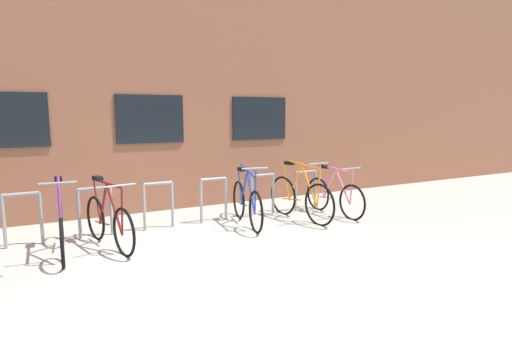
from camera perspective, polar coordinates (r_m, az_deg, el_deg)
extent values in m
plane|color=#B2ADA0|center=(5.73, -5.20, -10.82)|extent=(42.00, 42.00, 0.00)
cube|color=brown|center=(11.64, -18.46, 14.07)|extent=(28.00, 6.43, 6.17)
cube|color=black|center=(8.15, -30.74, 6.87)|extent=(1.30, 0.04, 0.92)
cube|color=black|center=(8.42, -14.08, 7.85)|extent=(1.30, 0.04, 0.92)
cube|color=black|center=(9.32, 0.50, 8.17)|extent=(1.30, 0.04, 0.92)
cylinder|color=gray|center=(7.04, -30.91, -5.04)|extent=(0.05, 0.05, 0.78)
cylinder|color=gray|center=(7.03, -27.02, -4.76)|extent=(0.05, 0.05, 0.78)
cylinder|color=gray|center=(6.96, -29.20, -1.79)|extent=(0.48, 0.05, 0.05)
cylinder|color=gray|center=(7.06, -22.78, -4.43)|extent=(0.05, 0.05, 0.78)
cylinder|color=gray|center=(7.12, -18.95, -4.12)|extent=(0.05, 0.05, 0.78)
cylinder|color=gray|center=(7.01, -21.03, -1.19)|extent=(0.48, 0.05, 0.05)
cylinder|color=gray|center=(7.22, -14.86, -3.76)|extent=(0.05, 0.05, 0.78)
cylinder|color=gray|center=(7.34, -11.23, -3.43)|extent=(0.05, 0.05, 0.78)
cylinder|color=gray|center=(7.21, -13.14, -0.58)|extent=(0.48, 0.05, 0.05)
cylinder|color=gray|center=(7.51, -7.42, -3.06)|extent=(0.05, 0.05, 0.78)
cylinder|color=gray|center=(7.69, -4.10, -2.73)|extent=(0.05, 0.05, 0.78)
cylinder|color=gray|center=(7.53, -5.79, 0.00)|extent=(0.48, 0.05, 0.05)
cylinder|color=gray|center=(7.91, -0.65, -2.38)|extent=(0.05, 0.05, 0.78)
cylinder|color=gray|center=(8.14, 2.32, -2.07)|extent=(0.05, 0.05, 0.78)
cylinder|color=gray|center=(7.96, 0.86, 0.52)|extent=(0.48, 0.05, 0.05)
cylinder|color=gray|center=(8.42, 5.38, -1.74)|extent=(0.05, 0.05, 0.78)
cylinder|color=gray|center=(8.69, 7.99, -1.46)|extent=(0.05, 0.05, 0.78)
cylinder|color=gray|center=(8.49, 6.75, 0.98)|extent=(0.48, 0.05, 0.05)
torus|color=black|center=(8.17, 3.66, -2.26)|extent=(0.12, 0.76, 0.76)
torus|color=black|center=(7.41, 8.57, -3.48)|extent=(0.12, 0.76, 0.76)
cylinder|color=orange|center=(7.55, 7.17, -0.77)|extent=(0.09, 0.49, 0.76)
cylinder|color=orange|center=(7.86, 5.24, -0.62)|extent=(0.07, 0.37, 0.69)
cylinder|color=orange|center=(7.63, 6.39, 1.91)|extent=(0.12, 0.80, 0.10)
cylinder|color=orange|center=(7.98, 4.79, -2.74)|extent=(0.08, 0.51, 0.08)
cylinder|color=orange|center=(8.05, 4.08, -0.19)|extent=(0.05, 0.20, 0.63)
cylinder|color=orange|center=(7.36, 8.50, -0.83)|extent=(0.04, 0.08, 0.69)
cube|color=black|center=(7.93, 4.51, 2.17)|extent=(0.12, 0.21, 0.06)
cylinder|color=gray|center=(7.33, 8.43, 2.09)|extent=(0.44, 0.07, 0.03)
torus|color=black|center=(8.63, 8.36, -2.02)|extent=(0.07, 0.67, 0.67)
torus|color=black|center=(7.92, 12.86, -3.12)|extent=(0.07, 0.67, 0.67)
cylinder|color=pink|center=(8.06, 11.60, -0.90)|extent=(0.06, 0.47, 0.66)
cylinder|color=pink|center=(8.33, 9.86, -0.69)|extent=(0.05, 0.34, 0.61)
cylinder|color=pink|center=(8.13, 10.93, 1.33)|extent=(0.07, 0.75, 0.08)
cylinder|color=pink|center=(8.45, 9.41, -2.44)|extent=(0.05, 0.49, 0.07)
cylinder|color=pink|center=(8.51, 8.78, -0.30)|extent=(0.03, 0.20, 0.56)
cylinder|color=pink|center=(7.88, 12.81, -0.98)|extent=(0.03, 0.08, 0.60)
cube|color=black|center=(8.40, 9.22, 1.67)|extent=(0.11, 0.20, 0.06)
cylinder|color=gray|center=(7.85, 12.76, 1.40)|extent=(0.44, 0.05, 0.03)
torus|color=black|center=(7.88, -2.34, -2.83)|extent=(0.17, 0.71, 0.71)
torus|color=black|center=(6.90, -0.02, -4.49)|extent=(0.17, 0.71, 0.71)
cylinder|color=#233893|center=(7.10, -0.73, -1.50)|extent=(0.13, 0.50, 0.75)
cylinder|color=#233893|center=(7.50, -1.64, -1.41)|extent=(0.11, 0.37, 0.64)
cylinder|color=#233893|center=(7.21, -1.13, 1.15)|extent=(0.19, 0.81, 0.15)
cylinder|color=#233893|center=(7.64, -1.82, -3.39)|extent=(0.12, 0.52, 0.07)
cylinder|color=#233893|center=(7.74, -2.18, -0.90)|extent=(0.06, 0.20, 0.58)
cylinder|color=#233893|center=(6.85, -0.09, -1.66)|extent=(0.04, 0.08, 0.69)
cube|color=black|center=(7.61, -2.01, 1.33)|extent=(0.14, 0.22, 0.06)
cylinder|color=gray|center=(6.82, -0.15, 1.46)|extent=(0.44, 0.11, 0.03)
torus|color=black|center=(6.97, -24.79, -5.43)|extent=(0.08, 0.65, 0.65)
torus|color=black|center=(5.92, -24.73, -7.85)|extent=(0.08, 0.65, 0.65)
cylinder|color=#722D99|center=(6.13, -24.95, -4.02)|extent=(0.07, 0.52, 0.80)
cylinder|color=#722D99|center=(6.55, -24.94, -3.53)|extent=(0.06, 0.40, 0.73)
cylinder|color=#722D99|center=(6.24, -25.16, -0.49)|extent=(0.09, 0.86, 0.10)
cylinder|color=#722D99|center=(6.71, -24.76, -6.15)|extent=(0.06, 0.54, 0.07)
cylinder|color=#722D99|center=(6.81, -24.96, -2.89)|extent=(0.04, 0.20, 0.67)
cylinder|color=#722D99|center=(5.86, -24.96, -4.35)|extent=(0.03, 0.08, 0.73)
cube|color=black|center=(6.66, -25.16, 0.02)|extent=(0.11, 0.21, 0.06)
cylinder|color=gray|center=(5.81, -25.21, -0.49)|extent=(0.44, 0.05, 0.03)
torus|color=black|center=(7.00, -20.84, -4.97)|extent=(0.18, 0.68, 0.69)
torus|color=black|center=(6.05, -17.42, -6.90)|extent=(0.18, 0.68, 0.69)
cylinder|color=maroon|center=(6.24, -18.59, -3.82)|extent=(0.14, 0.50, 0.68)
cylinder|color=maroon|center=(6.61, -19.93, -3.18)|extent=(0.11, 0.38, 0.68)
cylinder|color=maroon|center=(6.34, -19.32, -0.61)|extent=(0.21, 0.81, 0.04)
cylinder|color=maroon|center=(6.76, -20.07, -5.60)|extent=(0.13, 0.52, 0.07)
cylinder|color=maroon|center=(6.85, -20.73, -2.61)|extent=(0.07, 0.20, 0.62)
cylinder|color=maroon|center=(6.00, -17.65, -4.03)|extent=(0.04, 0.08, 0.61)
cube|color=black|center=(6.71, -20.62, 0.10)|extent=(0.14, 0.22, 0.06)
cylinder|color=gray|center=(5.96, -17.89, -0.84)|extent=(0.44, 0.12, 0.03)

